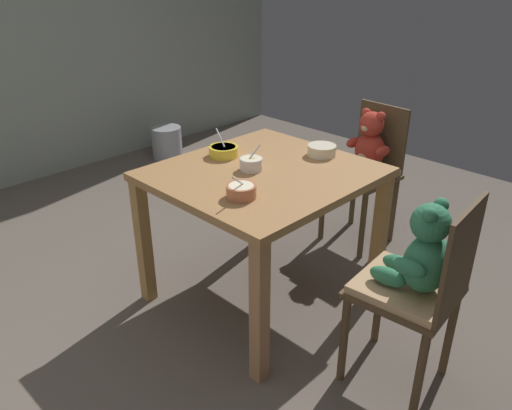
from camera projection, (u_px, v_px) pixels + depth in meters
The scene contains 9 objects.
ground_plane at pixel (262, 297), 2.86m from camera, with size 5.20×5.20×0.04m.
dining_table at pixel (263, 190), 2.57m from camera, with size 1.02×0.94×0.75m.
teddy_chair_near_right at pixel (367, 157), 3.18m from camera, with size 0.41×0.41×0.89m.
teddy_chair_near_front at pixel (419, 271), 2.02m from camera, with size 0.42×0.43×0.91m.
porridge_bowl_yellow_far_center at pixel (223, 151), 2.69m from camera, with size 0.16×0.17×0.13m.
porridge_bowl_terracotta_near_left at pixel (241, 191), 2.23m from camera, with size 0.14×0.14×0.12m.
porridge_bowl_cream_near_right at pixel (322, 150), 2.70m from camera, with size 0.15×0.15×0.06m.
porridge_bowl_white_center at pixel (251, 164), 2.51m from camera, with size 0.12×0.11×0.12m.
metal_pail at pixel (167, 142), 4.75m from camera, with size 0.28×0.28×0.29m, color #93969B.
Camera 1 is at (-1.70, -1.62, 1.70)m, focal length 35.57 mm.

